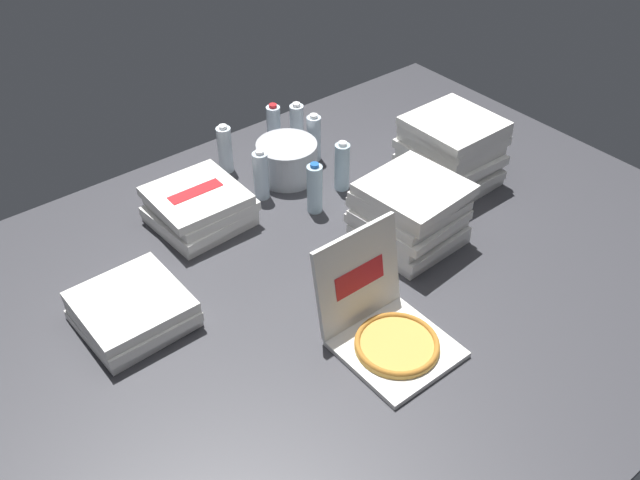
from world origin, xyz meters
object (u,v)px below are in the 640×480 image
(water_bottle_6, at_px, (261,175))
(pizza_stack_left_near, at_px, (409,213))
(water_bottle_3, at_px, (225,149))
(pizza_stack_left_far, at_px, (199,207))
(pizza_stack_right_far, at_px, (451,151))
(ice_bucket, at_px, (287,160))
(water_bottle_2, at_px, (297,126))
(water_bottle_4, at_px, (274,128))
(water_bottle_0, at_px, (314,138))
(water_bottle_1, at_px, (342,166))
(pizza_stack_left_mid, at_px, (133,311))
(open_pizza_box, at_px, (386,327))
(water_bottle_5, at_px, (315,188))

(water_bottle_6, bearing_deg, pizza_stack_left_near, -65.20)
(water_bottle_3, bearing_deg, pizza_stack_left_far, -138.53)
(pizza_stack_right_far, xyz_separation_m, water_bottle_3, (-0.75, 0.72, -0.04))
(ice_bucket, distance_m, water_bottle_3, 0.30)
(pizza_stack_left_far, relative_size, pizza_stack_right_far, 1.01)
(pizza_stack_right_far, xyz_separation_m, water_bottle_2, (-0.36, 0.67, -0.04))
(pizza_stack_left_far, height_order, water_bottle_4, water_bottle_4)
(water_bottle_0, height_order, water_bottle_6, same)
(pizza_stack_left_far, relative_size, water_bottle_6, 1.65)
(pizza_stack_right_far, relative_size, water_bottle_2, 1.63)
(water_bottle_1, bearing_deg, pizza_stack_right_far, -31.99)
(water_bottle_3, bearing_deg, water_bottle_1, -53.93)
(pizza_stack_left_mid, distance_m, pizza_stack_left_far, 0.62)
(water_bottle_0, relative_size, water_bottle_3, 1.00)
(pizza_stack_right_far, height_order, ice_bucket, pizza_stack_right_far)
(water_bottle_2, bearing_deg, water_bottle_4, 147.32)
(pizza_stack_right_far, bearing_deg, pizza_stack_left_mid, 177.14)
(open_pizza_box, bearing_deg, water_bottle_1, 58.92)
(ice_bucket, xyz_separation_m, water_bottle_6, (-0.19, -0.06, 0.03))
(water_bottle_2, height_order, water_bottle_6, same)
(water_bottle_4, bearing_deg, water_bottle_2, -32.68)
(water_bottle_0, relative_size, water_bottle_5, 1.00)
(water_bottle_4, xyz_separation_m, water_bottle_5, (-0.17, -0.53, 0.00))
(open_pizza_box, distance_m, ice_bucket, 1.11)
(open_pizza_box, bearing_deg, ice_bucket, 71.23)
(open_pizza_box, bearing_deg, pizza_stack_left_mid, 135.39)
(water_bottle_6, bearing_deg, water_bottle_1, -27.71)
(pizza_stack_left_near, xyz_separation_m, water_bottle_5, (-0.17, 0.40, -0.02))
(ice_bucket, bearing_deg, water_bottle_5, -102.96)
(water_bottle_2, bearing_deg, water_bottle_6, -147.76)
(open_pizza_box, xyz_separation_m, water_bottle_2, (0.55, 1.23, 0.04))
(pizza_stack_left_mid, bearing_deg, pizza_stack_left_far, 36.22)
(water_bottle_5, bearing_deg, pizza_stack_left_mid, -172.24)
(water_bottle_1, xyz_separation_m, water_bottle_2, (0.06, 0.41, 0.00))
(ice_bucket, bearing_deg, water_bottle_0, 12.20)
(water_bottle_3, bearing_deg, pizza_stack_right_far, -43.63)
(open_pizza_box, height_order, pizza_stack_left_mid, open_pizza_box)
(water_bottle_4, bearing_deg, open_pizza_box, -109.52)
(water_bottle_4, bearing_deg, water_bottle_6, -133.62)
(pizza_stack_right_far, height_order, water_bottle_3, pizza_stack_right_far)
(pizza_stack_left_mid, relative_size, pizza_stack_right_far, 0.97)
(water_bottle_3, height_order, water_bottle_6, same)
(pizza_stack_left_mid, height_order, ice_bucket, ice_bucket)
(pizza_stack_left_near, distance_m, water_bottle_4, 0.93)
(open_pizza_box, bearing_deg, pizza_stack_left_far, 98.28)
(open_pizza_box, height_order, ice_bucket, open_pizza_box)
(water_bottle_0, relative_size, water_bottle_2, 1.00)
(pizza_stack_left_near, bearing_deg, water_bottle_3, 108.02)
(water_bottle_2, height_order, water_bottle_3, same)
(open_pizza_box, height_order, pizza_stack_left_near, open_pizza_box)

